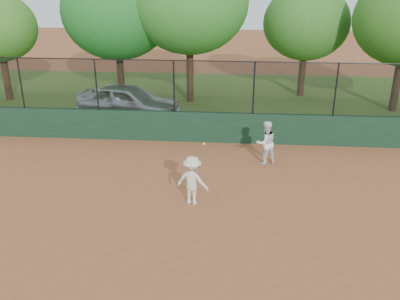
# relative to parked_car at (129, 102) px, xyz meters

# --- Properties ---
(ground) EXTENTS (80.00, 80.00, 0.00)m
(ground) POSITION_rel_parked_car_xyz_m (2.94, -8.57, -0.79)
(ground) COLOR #A15834
(ground) RESTS_ON ground
(back_wall) EXTENTS (26.00, 0.20, 1.20)m
(back_wall) POSITION_rel_parked_car_xyz_m (2.94, -2.57, -0.19)
(back_wall) COLOR #1B3C25
(back_wall) RESTS_ON ground
(grass_strip) EXTENTS (36.00, 12.00, 0.01)m
(grass_strip) POSITION_rel_parked_car_xyz_m (2.94, 3.43, -0.79)
(grass_strip) COLOR #37581B
(grass_strip) RESTS_ON ground
(parked_car) EXTENTS (4.96, 2.86, 1.59)m
(parked_car) POSITION_rel_parked_car_xyz_m (0.00, 0.00, 0.00)
(parked_car) COLOR silver
(parked_car) RESTS_ON ground
(player_second) EXTENTS (0.93, 0.86, 1.54)m
(player_second) POSITION_rel_parked_car_xyz_m (5.85, -4.48, -0.02)
(player_second) COLOR white
(player_second) RESTS_ON ground
(player_main) EXTENTS (1.07, 0.80, 2.04)m
(player_main) POSITION_rel_parked_car_xyz_m (3.62, -7.55, -0.06)
(player_main) COLOR beige
(player_main) RESTS_ON ground
(fence_assembly) EXTENTS (26.00, 0.06, 2.00)m
(fence_assembly) POSITION_rel_parked_car_xyz_m (2.91, -2.57, 1.44)
(fence_assembly) COLOR black
(fence_assembly) RESTS_ON back_wall
(tree_1) EXTENTS (5.45, 4.96, 6.69)m
(tree_1) POSITION_rel_parked_car_xyz_m (-1.21, 3.54, 3.53)
(tree_1) COLOR #3C2714
(tree_1) RESTS_ON ground
(tree_2) EXTENTS (5.61, 5.10, 7.23)m
(tree_2) POSITION_rel_parked_car_xyz_m (2.46, 3.09, 4.01)
(tree_2) COLOR #4A2D1A
(tree_2) RESTS_ON ground
(tree_3) EXTENTS (4.35, 3.96, 5.64)m
(tree_3) POSITION_rel_parked_car_xyz_m (8.21, 4.65, 2.96)
(tree_3) COLOR #3E2814
(tree_3) RESTS_ON ground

